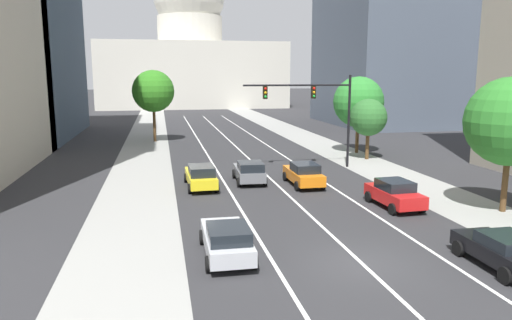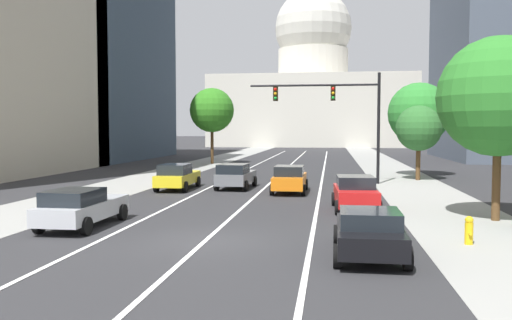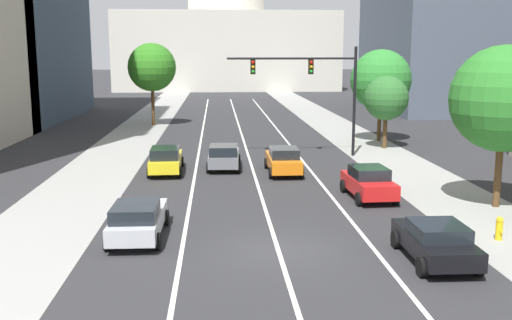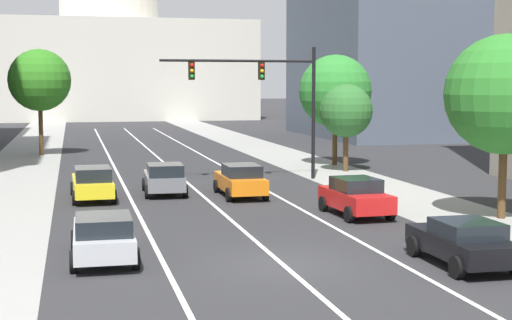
# 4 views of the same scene
# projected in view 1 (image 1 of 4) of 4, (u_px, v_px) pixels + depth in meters

# --- Properties ---
(ground_plane) EXTENTS (400.00, 400.00, 0.00)m
(ground_plane) POSITION_uv_depth(u_px,v_px,m) (225.00, 137.00, 57.54)
(ground_plane) COLOR #2B2B2D
(sidewalk_left) EXTENTS (4.71, 130.00, 0.01)m
(sidewalk_left) POSITION_uv_depth(u_px,v_px,m) (146.00, 145.00, 50.93)
(sidewalk_left) COLOR gray
(sidewalk_left) RESTS_ON ground
(sidewalk_right) EXTENTS (4.71, 130.00, 0.01)m
(sidewalk_right) POSITION_uv_depth(u_px,v_px,m) (311.00, 140.00, 54.49)
(sidewalk_right) COLOR gray
(sidewalk_right) RESTS_ON ground
(lane_stripe_left) EXTENTS (0.16, 90.00, 0.01)m
(lane_stripe_left) POSITION_uv_depth(u_px,v_px,m) (210.00, 159.00, 42.40)
(lane_stripe_left) COLOR white
(lane_stripe_left) RESTS_ON ground
(lane_stripe_center) EXTENTS (0.16, 90.00, 0.01)m
(lane_stripe_center) POSITION_uv_depth(u_px,v_px,m) (248.00, 158.00, 43.06)
(lane_stripe_center) COLOR white
(lane_stripe_center) RESTS_ON ground
(lane_stripe_right) EXTENTS (0.16, 90.00, 0.01)m
(lane_stripe_right) POSITION_uv_depth(u_px,v_px,m) (284.00, 156.00, 43.72)
(lane_stripe_right) COLOR white
(lane_stripe_right) RESTS_ON ground
(capitol_building) EXTENTS (41.59, 28.38, 35.01)m
(capitol_building) POSITION_uv_depth(u_px,v_px,m) (191.00, 57.00, 114.13)
(capitol_building) COLOR beige
(capitol_building) RESTS_ON ground
(car_red) EXTENTS (2.11, 4.08, 1.55)m
(car_red) POSITION_uv_depth(u_px,v_px,m) (395.00, 193.00, 26.79)
(car_red) COLOR red
(car_red) RESTS_ON ground
(car_gray) EXTENTS (2.13, 4.18, 1.55)m
(car_gray) POSITION_uv_depth(u_px,v_px,m) (249.00, 171.00, 32.91)
(car_gray) COLOR slate
(car_gray) RESTS_ON ground
(car_orange) EXTENTS (1.93, 4.42, 1.56)m
(car_orange) POSITION_uv_depth(u_px,v_px,m) (304.00, 174.00, 32.10)
(car_orange) COLOR orange
(car_orange) RESTS_ON ground
(car_yellow) EXTENTS (2.01, 4.82, 1.56)m
(car_yellow) POSITION_uv_depth(u_px,v_px,m) (201.00, 176.00, 31.42)
(car_yellow) COLOR yellow
(car_yellow) RESTS_ON ground
(car_black) EXTENTS (2.04, 4.11, 1.38)m
(car_black) POSITION_uv_depth(u_px,v_px,m) (503.00, 250.00, 18.35)
(car_black) COLOR black
(car_black) RESTS_ON ground
(car_silver) EXTENTS (2.01, 4.58, 1.46)m
(car_silver) POSITION_uv_depth(u_px,v_px,m) (227.00, 239.00, 19.42)
(car_silver) COLOR #B2B5BA
(car_silver) RESTS_ON ground
(traffic_signal_mast) EXTENTS (8.66, 0.39, 7.35)m
(traffic_signal_mast) POSITION_uv_depth(u_px,v_px,m) (318.00, 104.00, 37.37)
(traffic_signal_mast) COLOR black
(traffic_signal_mast) RESTS_ON ground
(street_tree_far_right) EXTENTS (4.75, 4.75, 7.23)m
(street_tree_far_right) POSITION_uv_depth(u_px,v_px,m) (358.00, 102.00, 44.99)
(street_tree_far_right) COLOR #51381E
(street_tree_far_right) RESTS_ON ground
(street_tree_mid_left) EXTENTS (4.60, 4.60, 7.90)m
(street_tree_mid_left) POSITION_uv_depth(u_px,v_px,m) (153.00, 91.00, 52.54)
(street_tree_mid_left) COLOR #51381E
(street_tree_mid_left) RESTS_ON ground
(street_tree_mid_right) EXTENTS (3.23, 3.23, 5.32)m
(street_tree_mid_right) POSITION_uv_depth(u_px,v_px,m) (368.00, 118.00, 41.64)
(street_tree_mid_right) COLOR #51381E
(street_tree_mid_right) RESTS_ON ground
(street_tree_near_right) EXTENTS (4.73, 4.73, 7.29)m
(street_tree_near_right) POSITION_uv_depth(u_px,v_px,m) (511.00, 122.00, 25.24)
(street_tree_near_right) COLOR #51381E
(street_tree_near_right) RESTS_ON ground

